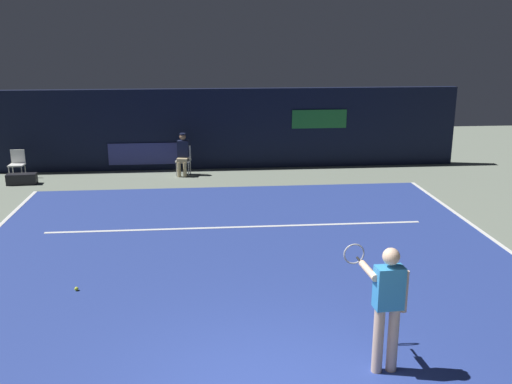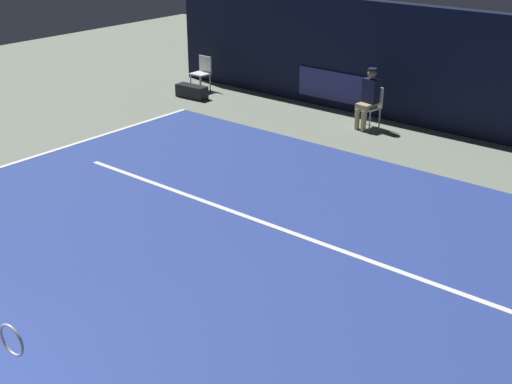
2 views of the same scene
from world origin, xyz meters
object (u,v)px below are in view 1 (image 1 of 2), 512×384
at_px(equipment_bag, 22,179).
at_px(courtside_chair_near, 17,163).
at_px(tennis_ball, 76,289).
at_px(line_judge_on_chair, 183,154).
at_px(tennis_player, 387,302).

bearing_deg(equipment_bag, courtside_chair_near, 109.91).
relative_size(tennis_ball, equipment_bag, 0.08).
bearing_deg(courtside_chair_near, line_judge_on_chair, -0.23).
relative_size(tennis_player, courtside_chair_near, 1.97).
distance_m(tennis_player, courtside_chair_near, 13.68).
relative_size(line_judge_on_chair, courtside_chair_near, 1.50).
bearing_deg(tennis_player, line_judge_on_chair, 104.91).
distance_m(line_judge_on_chair, tennis_ball, 8.45).
xyz_separation_m(line_judge_on_chair, courtside_chair_near, (-5.02, 0.02, -0.18)).
xyz_separation_m(tennis_player, equipment_bag, (-7.66, 10.38, -0.83)).
height_order(courtside_chair_near, equipment_bag, courtside_chair_near).
bearing_deg(tennis_ball, equipment_bag, 112.47).
distance_m(tennis_player, equipment_bag, 12.93).
xyz_separation_m(tennis_player, line_judge_on_chair, (-2.95, 11.09, -0.30)).
distance_m(courtside_chair_near, tennis_ball, 8.99).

